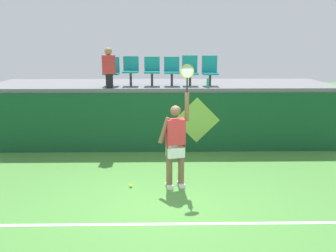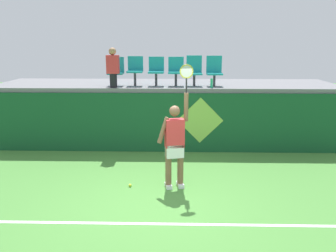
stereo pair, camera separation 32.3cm
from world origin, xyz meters
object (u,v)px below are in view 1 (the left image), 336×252
water_bottle (208,83)px  stadium_chair_5 (210,70)px  spectator_0 (109,67)px  stadium_chair_1 (131,69)px  tennis_ball (131,186)px  stadium_chair_0 (111,70)px  tennis_player (176,142)px  stadium_chair_4 (190,70)px  stadium_chair_2 (152,70)px  stadium_chair_3 (172,70)px

water_bottle → stadium_chair_5: 0.56m
spectator_0 → stadium_chair_1: bearing=39.8°
stadium_chair_1 → tennis_ball: bearing=-86.1°
stadium_chair_1 → stadium_chair_0: bearing=179.6°
stadium_chair_1 → tennis_player: bearing=-69.7°
stadium_chair_4 → stadium_chair_1: bearing=-179.7°
tennis_player → stadium_chair_4: (0.52, 3.16, 1.23)m
stadium_chair_0 → stadium_chair_2: (1.16, -0.00, 0.02)m
stadium_chair_2 → stadium_chair_4: stadium_chair_4 is taller
stadium_chair_0 → stadium_chair_3: (1.72, -0.00, 0.02)m
water_bottle → stadium_chair_2: stadium_chair_2 is taller
stadium_chair_5 → stadium_chair_2: bearing=-179.7°
stadium_chair_1 → stadium_chair_4: size_ratio=0.97×
water_bottle → spectator_0: (-2.71, -0.02, 0.44)m
stadium_chair_3 → stadium_chair_2: bearing=-179.9°
water_bottle → stadium_chair_5: (0.11, 0.45, 0.32)m
tennis_ball → stadium_chair_0: bearing=103.6°
water_bottle → spectator_0: 2.74m
tennis_ball → stadium_chair_5: stadium_chair_5 is taller
tennis_player → stadium_chair_0: size_ratio=3.19×
stadium_chair_0 → stadium_chair_1: bearing=-0.4°
stadium_chair_2 → stadium_chair_4: (1.09, 0.01, -0.01)m
tennis_player → water_bottle: size_ratio=10.16×
stadium_chair_2 → stadium_chair_3: stadium_chair_2 is taller
water_bottle → stadium_chair_3: (-0.98, 0.44, 0.33)m
stadium_chair_1 → water_bottle: bearing=-11.5°
stadium_chair_4 → tennis_player: bearing=-99.4°
tennis_player → stadium_chair_2: stadium_chair_2 is taller
stadium_chair_2 → stadium_chair_4: size_ratio=0.96×
tennis_ball → stadium_chair_1: (-0.21, 3.17, 2.21)m
tennis_player → stadium_chair_0: stadium_chair_0 is taller
water_bottle → stadium_chair_5: bearing=76.2°
stadium_chair_2 → stadium_chair_5: (1.66, 0.01, -0.01)m
stadium_chair_4 → stadium_chair_3: bearing=-179.1°
spectator_0 → stadium_chair_5: bearing=9.5°
stadium_chair_3 → stadium_chair_1: bearing=-179.9°
stadium_chair_4 → stadium_chair_5: stadium_chair_4 is taller
spectator_0 → tennis_player: bearing=-57.4°
tennis_ball → stadium_chair_2: stadium_chair_2 is taller
tennis_player → tennis_ball: bearing=-179.3°
tennis_ball → spectator_0: size_ratio=0.06×
tennis_ball → tennis_player: bearing=0.7°
water_bottle → stadium_chair_0: bearing=170.7°
stadium_chair_1 → stadium_chair_5: 2.26m
stadium_chair_2 → stadium_chair_4: bearing=0.5°
stadium_chair_1 → stadium_chair_2: bearing=0.0°
stadium_chair_0 → stadium_chair_1: stadium_chair_1 is taller
water_bottle → spectator_0: bearing=-179.5°
stadium_chair_0 → stadium_chair_5: bearing=0.1°
stadium_chair_4 → stadium_chair_5: size_ratio=1.01×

